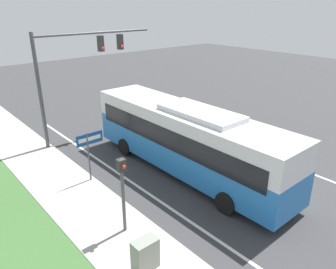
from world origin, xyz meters
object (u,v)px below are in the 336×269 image
object	(u,v)px
pedestrian_signal	(123,184)
utility_cabinet	(145,254)
bus	(186,137)
street_sign	(89,147)
signal_gantry	(77,62)

from	to	relation	value
pedestrian_signal	utility_cabinet	xyz separation A→B (m)	(-0.55, -1.95, -1.40)
bus	street_sign	distance (m)	4.55
bus	street_sign	xyz separation A→B (m)	(-4.00, 2.17, -0.10)
street_sign	utility_cabinet	distance (m)	6.35
street_sign	signal_gantry	bearing A→B (deg)	66.41
bus	pedestrian_signal	bearing A→B (deg)	-158.36
signal_gantry	utility_cabinet	bearing A→B (deg)	-108.20
bus	signal_gantry	world-z (taller)	signal_gantry
bus	street_sign	bearing A→B (deg)	151.50
pedestrian_signal	utility_cabinet	bearing A→B (deg)	-105.59
signal_gantry	pedestrian_signal	xyz separation A→B (m)	(-3.09, -9.11, -2.63)
utility_cabinet	street_sign	bearing A→B (deg)	76.50
signal_gantry	pedestrian_signal	bearing A→B (deg)	-108.75
bus	pedestrian_signal	size ratio (longest dim) A/B	3.85
pedestrian_signal	utility_cabinet	size ratio (longest dim) A/B	2.87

